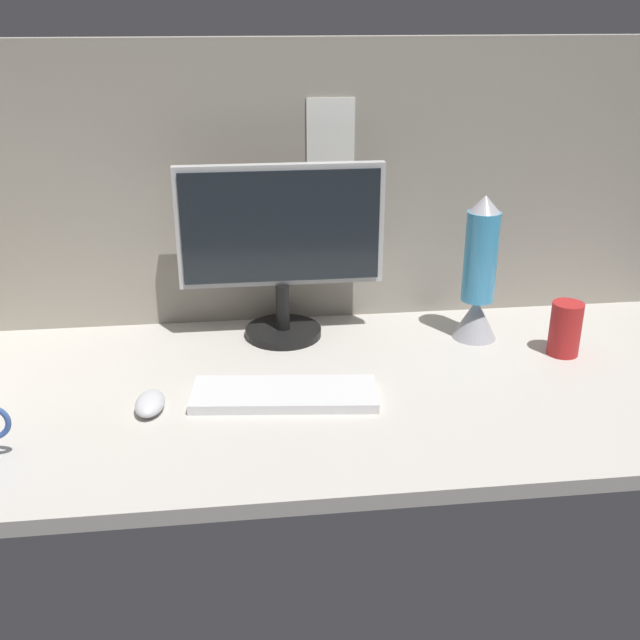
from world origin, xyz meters
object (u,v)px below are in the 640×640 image
(keyboard, at_px, (284,394))
(lava_lamp, at_px, (479,280))
(monitor, at_px, (281,242))
(mug_red_plastic, at_px, (565,329))
(mouse, at_px, (150,403))

(keyboard, bearing_deg, lava_lamp, 33.81)
(monitor, xyz_separation_m, keyboard, (-0.02, -0.32, -0.22))
(keyboard, distance_m, mug_red_plastic, 0.65)
(mouse, xyz_separation_m, lava_lamp, (0.73, 0.27, 0.13))
(monitor, height_order, keyboard, monitor)
(monitor, xyz_separation_m, mouse, (-0.28, -0.33, -0.21))
(mug_red_plastic, bearing_deg, monitor, 163.64)
(mug_red_plastic, distance_m, lava_lamp, 0.22)
(monitor, relative_size, lava_lamp, 1.37)
(mouse, bearing_deg, mug_red_plastic, 14.80)
(mug_red_plastic, bearing_deg, lava_lamp, 146.39)
(monitor, xyz_separation_m, lava_lamp, (0.45, -0.07, -0.09))
(monitor, distance_m, mouse, 0.49)
(monitor, distance_m, keyboard, 0.38)
(lava_lamp, bearing_deg, keyboard, -152.21)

